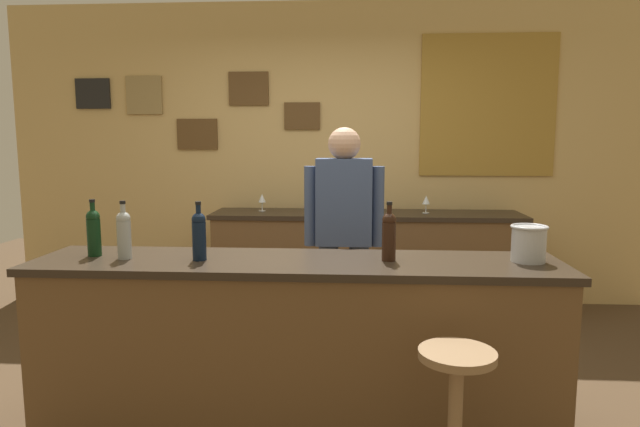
% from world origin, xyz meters
% --- Properties ---
extents(ground_plane, '(10.00, 10.00, 0.00)m').
position_xyz_m(ground_plane, '(0.00, 0.00, 0.00)').
color(ground_plane, '#4C3823').
extents(back_wall, '(6.00, 0.09, 2.80)m').
position_xyz_m(back_wall, '(0.03, 2.03, 1.42)').
color(back_wall, tan).
rests_on(back_wall, ground_plane).
extents(bar_counter, '(2.74, 0.60, 0.92)m').
position_xyz_m(bar_counter, '(0.00, -0.40, 0.46)').
color(bar_counter, brown).
rests_on(bar_counter, ground_plane).
extents(side_counter, '(2.73, 0.56, 0.90)m').
position_xyz_m(side_counter, '(0.40, 1.65, 0.45)').
color(side_counter, brown).
rests_on(side_counter, ground_plane).
extents(bartender, '(0.52, 0.21, 1.62)m').
position_xyz_m(bartender, '(0.23, 0.37, 0.94)').
color(bartender, '#384766').
rests_on(bartender, ground_plane).
extents(bar_stool, '(0.32, 0.32, 0.68)m').
position_xyz_m(bar_stool, '(0.73, -0.99, 0.46)').
color(bar_stool, olive).
rests_on(bar_stool, ground_plane).
extents(wine_bottle_a, '(0.07, 0.07, 0.31)m').
position_xyz_m(wine_bottle_a, '(-1.09, -0.37, 1.06)').
color(wine_bottle_a, black).
rests_on(wine_bottle_a, bar_counter).
extents(wine_bottle_b, '(0.07, 0.07, 0.31)m').
position_xyz_m(wine_bottle_b, '(-0.90, -0.43, 1.06)').
color(wine_bottle_b, '#999E99').
rests_on(wine_bottle_b, bar_counter).
extents(wine_bottle_c, '(0.07, 0.07, 0.31)m').
position_xyz_m(wine_bottle_c, '(-0.50, -0.44, 1.06)').
color(wine_bottle_c, black).
rests_on(wine_bottle_c, bar_counter).
extents(wine_bottle_d, '(0.07, 0.07, 0.31)m').
position_xyz_m(wine_bottle_d, '(0.48, -0.38, 1.06)').
color(wine_bottle_d, black).
rests_on(wine_bottle_d, bar_counter).
extents(ice_bucket, '(0.19, 0.19, 0.19)m').
position_xyz_m(ice_bucket, '(1.19, -0.36, 1.02)').
color(ice_bucket, '#B7BABF').
rests_on(ice_bucket, bar_counter).
extents(wine_glass_a, '(0.07, 0.07, 0.16)m').
position_xyz_m(wine_glass_a, '(-0.54, 1.71, 1.01)').
color(wine_glass_a, silver).
rests_on(wine_glass_a, side_counter).
extents(wine_glass_b, '(0.07, 0.07, 0.16)m').
position_xyz_m(wine_glass_b, '(0.00, 1.74, 1.01)').
color(wine_glass_b, silver).
rests_on(wine_glass_b, side_counter).
extents(wine_glass_c, '(0.07, 0.07, 0.16)m').
position_xyz_m(wine_glass_c, '(0.11, 1.71, 1.01)').
color(wine_glass_c, silver).
rests_on(wine_glass_c, side_counter).
extents(wine_glass_d, '(0.07, 0.07, 0.16)m').
position_xyz_m(wine_glass_d, '(0.49, 1.67, 1.01)').
color(wine_glass_d, silver).
rests_on(wine_glass_d, side_counter).
extents(wine_glass_e, '(0.07, 0.07, 0.16)m').
position_xyz_m(wine_glass_e, '(0.92, 1.66, 1.01)').
color(wine_glass_e, silver).
rests_on(wine_glass_e, side_counter).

